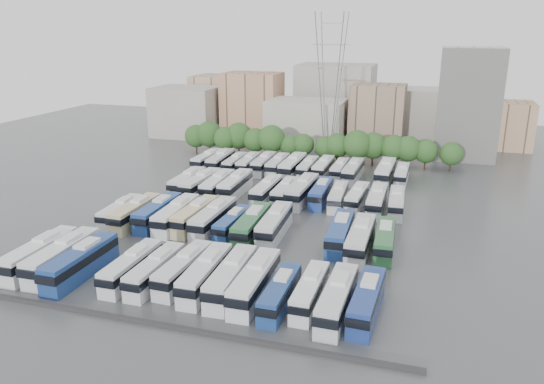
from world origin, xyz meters
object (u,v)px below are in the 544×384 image
(bus_r0_s9, at_px, (255,281))
(bus_r3_s9, at_px, (340,169))
(bus_r1_s2, at_px, (158,212))
(bus_r3_s5, at_px, (278,165))
(bus_r3_s3, at_px, (248,164))
(bus_r0_s10, at_px, (280,293))
(bus_r1_s1, at_px, (136,212))
(bus_r2_s10, at_px, (338,196))
(bus_r3_s13, at_px, (402,174))
(bus_r0_s7, at_px, (206,273))
(bus_r0_s12, at_px, (337,299))
(apartment_tower, at_px, (468,104))
(bus_r1_s3, at_px, (176,214))
(bus_r2_s13, at_px, (396,202))
(bus_r2_s6, at_px, (267,190))
(bus_r3_s1, at_px, (221,161))
(bus_r0_s0, at_px, (40,254))
(bus_r1_s5, at_px, (213,218))
(bus_r2_s8, at_px, (302,191))
(bus_r1_s11, at_px, (340,233))
(bus_r2_s7, at_px, (285,192))
(bus_r3_s2, at_px, (235,163))
(bus_r3_s7, at_px, (308,168))
(bus_r1_s8, at_px, (274,224))
(bus_r1_s13, at_px, (385,240))
(bus_r2_s12, at_px, (377,200))
(bus_r1_s7, at_px, (252,225))
(bus_r0_s5, at_px, (155,270))
(bus_r0_s4, at_px, (132,266))
(electricity_pylon, at_px, (330,79))
(bus_r1_s0, at_px, (120,211))
(bus_r0_s8, at_px, (231,277))
(bus_r0_s2, at_px, (81,262))
(bus_r2_s11, at_px, (357,197))
(bus_r3_s6, at_px, (293,166))
(bus_r2_s1, at_px, (188,182))
(bus_r3_s8, at_px, (323,168))
(bus_r1_s12, at_px, (360,239))
(bus_r0_s13, at_px, (367,300))
(bus_r3_s4, at_px, (264,163))
(bus_r3_s10, at_px, (353,171))
(bus_r2_s3, at_px, (217,185))
(bus_r3_s0, at_px, (208,160))
(bus_r2_s2, at_px, (201,184))

(bus_r0_s9, height_order, bus_r3_s9, bus_r0_s9)
(bus_r1_s2, height_order, bus_r3_s5, bus_r1_s2)
(bus_r3_s3, bearing_deg, bus_r1_s2, -97.81)
(bus_r0_s10, bearing_deg, bus_r1_s1, 147.78)
(bus_r2_s10, bearing_deg, bus_r3_s13, 58.86)
(bus_r0_s7, relative_size, bus_r0_s12, 1.00)
(apartment_tower, bearing_deg, bus_r1_s3, -125.58)
(bus_r2_s13, height_order, bus_r3_s5, bus_r3_s5)
(bus_r2_s6, xyz_separation_m, bus_r3_s1, (-16.49, 17.94, 0.06))
(bus_r0_s0, bearing_deg, bus_r1_s5, 48.96)
(bus_r2_s8, xyz_separation_m, bus_r2_s13, (16.92, -0.85, -0.29))
(bus_r1_s11, distance_m, bus_r3_s13, 36.47)
(bus_r2_s7, bearing_deg, bus_r0_s0, -122.81)
(apartment_tower, distance_m, bus_r3_s2, 57.64)
(bus_r3_s7, bearing_deg, bus_r1_s8, -85.06)
(bus_r1_s13, bearing_deg, apartment_tower, 76.00)
(apartment_tower, relative_size, bus_r2_s12, 2.09)
(bus_r1_s7, bearing_deg, bus_r3_s5, 98.35)
(bus_r2_s13, bearing_deg, bus_r2_s7, 176.91)
(bus_r0_s5, bearing_deg, bus_r2_s13, 53.95)
(bus_r3_s3, bearing_deg, bus_r0_s4, -88.77)
(bus_r1_s11, bearing_deg, bus_r1_s8, 175.66)
(electricity_pylon, bearing_deg, bus_r1_s0, -112.45)
(apartment_tower, xyz_separation_m, bus_r0_s8, (-29.01, -81.40, -11.02))
(bus_r0_s2, bearing_deg, bus_r0_s7, 6.23)
(bus_r2_s13, bearing_deg, bus_r2_s11, 169.98)
(bus_r0_s7, distance_m, bus_r2_s7, 35.31)
(bus_r0_s2, xyz_separation_m, bus_r3_s6, (13.42, 54.39, 0.02))
(bus_r2_s1, relative_size, bus_r3_s1, 0.98)
(bus_r1_s3, relative_size, bus_r1_s11, 1.01)
(apartment_tower, relative_size, bus_r2_s8, 1.92)
(bus_r3_s8, bearing_deg, bus_r0_s12, -75.96)
(bus_r1_s12, height_order, bus_r2_s12, bus_r1_s12)
(bus_r3_s5, bearing_deg, bus_r0_s7, -83.63)
(bus_r0_s13, height_order, bus_r3_s1, bus_r3_s1)
(bus_r2_s1, height_order, bus_r3_s8, bus_r2_s1)
(bus_r3_s4, distance_m, bus_r3_s5, 3.22)
(bus_r3_s3, bearing_deg, bus_r2_s6, -63.62)
(bus_r2_s12, distance_m, bus_r3_s7, 24.84)
(bus_r0_s2, bearing_deg, bus_r0_s10, 0.31)
(bus_r2_s12, bearing_deg, bus_r2_s8, 174.67)
(apartment_tower, bearing_deg, bus_r0_s0, -123.92)
(bus_r0_s5, xyz_separation_m, bus_r3_s10, (16.27, 53.59, 0.11))
(bus_r0_s12, xyz_separation_m, bus_r3_s10, (-6.67, 54.33, -0.02))
(bus_r2_s3, distance_m, bus_r2_s7, 13.22)
(bus_r3_s0, bearing_deg, bus_r3_s1, -2.95)
(apartment_tower, distance_m, bus_r2_s2, 68.37)
(bus_r0_s10, height_order, bus_r3_s2, bus_r3_s2)
(bus_r0_s10, xyz_separation_m, bus_r3_s5, (-16.66, 55.10, 0.12))
(bus_r0_s12, bearing_deg, bus_r3_s2, 121.98)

